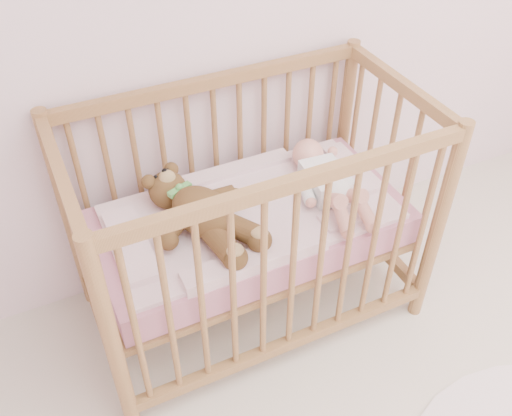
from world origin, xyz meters
TOP-DOWN VIEW (x-y plane):
  - crib at (-0.41, 1.60)m, footprint 1.36×0.76m
  - mattress at (-0.41, 1.60)m, footprint 1.22×0.62m
  - blanket at (-0.41, 1.60)m, footprint 1.10×0.58m
  - baby at (-0.08, 1.58)m, footprint 0.33×0.61m
  - teddy_bear at (-0.61, 1.58)m, footprint 0.60×0.71m

SIDE VIEW (x-z plane):
  - mattress at x=-0.41m, z-range 0.42..0.55m
  - crib at x=-0.41m, z-range 0.00..1.00m
  - blanket at x=-0.41m, z-range 0.53..0.59m
  - baby at x=-0.08m, z-range 0.56..0.71m
  - teddy_bear at x=-0.61m, z-range 0.56..0.73m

